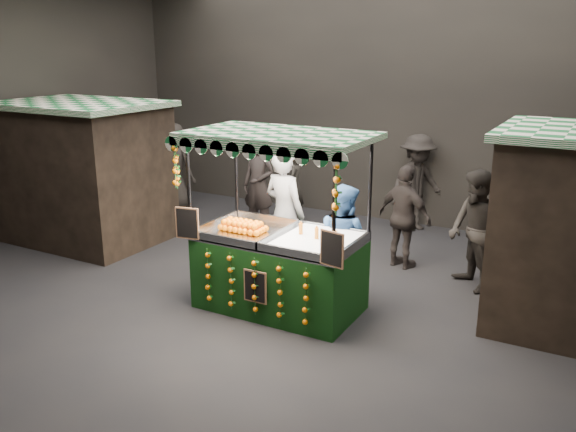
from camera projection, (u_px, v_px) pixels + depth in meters
The scene contains 12 objects.
ground at pixel (256, 303), 8.62m from camera, with size 12.00×12.00×0.00m, color black.
market_hall at pixel (252, 62), 7.68m from camera, with size 12.10×10.10×5.05m.
neighbour_stall_left at pixel (84, 171), 11.15m from camera, with size 3.00×2.20×2.60m.
juice_stall at pixel (279, 257), 8.24m from camera, with size 2.57×1.51×2.49m.
vendor_grey at pixel (285, 214), 9.40m from camera, with size 0.84×0.64×2.06m.
vendor_blue at pixel (343, 242), 8.61m from camera, with size 0.99×0.88×1.71m.
shopper_0 at pixel (259, 185), 11.54m from camera, with size 0.76×0.54×1.94m.
shopper_1 at pixel (475, 231), 8.90m from camera, with size 1.11×1.13×1.84m.
shopper_2 at pixel (404, 217), 9.80m from camera, with size 1.09×0.71×1.73m.
shopper_3 at pixel (417, 183), 11.78m from camera, with size 1.26×1.43×1.92m.
shopper_4 at pixel (174, 167), 13.28m from camera, with size 0.98×0.66×1.94m.
shopper_6 at pixel (294, 187), 12.21m from camera, with size 0.52×0.65×1.56m.
Camera 1 is at (4.25, -6.71, 3.61)m, focal length 37.25 mm.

